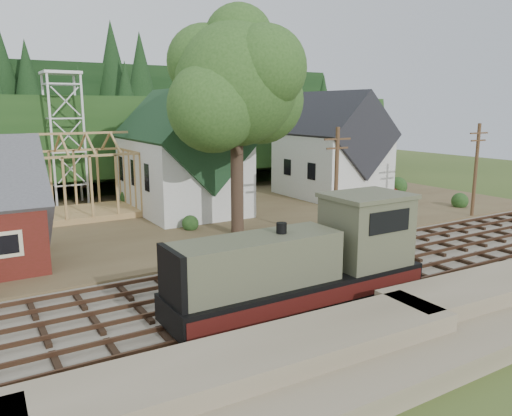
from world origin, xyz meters
TOP-DOWN VIEW (x-y plane):
  - ground at (0.00, 0.00)m, footprint 140.00×140.00m
  - embankment at (0.00, -8.50)m, footprint 64.00×5.00m
  - railroad_bed at (0.00, 0.00)m, footprint 64.00×11.00m
  - village_flat at (0.00, 18.00)m, footprint 64.00×26.00m
  - hillside at (0.00, 42.00)m, footprint 70.00×28.96m
  - ridge at (0.00, 58.00)m, footprint 80.00×20.00m
  - church at (2.00, 19.68)m, footprint 8.40×15.17m
  - farmhouse at (18.00, 19.00)m, footprint 8.40×10.80m
  - timber_frame at (-6.00, 22.00)m, footprint 8.20×6.20m
  - lattice_tower at (-6.00, 28.00)m, footprint 3.20×3.20m
  - big_tree at (2.17, 10.08)m, footprint 10.90×8.40m
  - telegraph_pole_near at (7.00, 5.20)m, footprint 2.20×0.28m
  - telegraph_pole_far at (22.00, 5.20)m, footprint 2.20×0.28m
  - locomotive at (-1.49, -3.00)m, footprint 12.59×3.15m
  - car_blue at (-12.74, 10.59)m, footprint 2.77×3.29m
  - car_red at (22.90, 17.19)m, footprint 4.60×3.86m

SIDE VIEW (x-z plane):
  - ground at x=0.00m, z-range 0.00..0.00m
  - embankment at x=0.00m, z-range -0.80..0.80m
  - hillside at x=0.00m, z-range -6.37..6.37m
  - ridge at x=0.00m, z-range -6.00..6.00m
  - railroad_bed at x=0.00m, z-range 0.00..0.16m
  - village_flat at x=0.00m, z-range 0.00..0.30m
  - car_blue at x=-12.74m, z-range 0.30..1.36m
  - car_red at x=22.90m, z-range 0.30..1.47m
  - locomotive at x=-1.49m, z-range -0.30..4.72m
  - timber_frame at x=-6.00m, z-range -0.23..6.76m
  - telegraph_pole_near at x=7.00m, z-range 0.25..8.25m
  - telegraph_pole_far at x=22.00m, z-range 0.25..8.25m
  - farmhouse at x=18.00m, z-range -0.43..10.17m
  - church at x=2.00m, z-range -1.32..11.68m
  - lattice_tower at x=-6.00m, z-range 3.97..16.10m
  - big_tree at x=2.17m, z-range 2.87..17.57m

